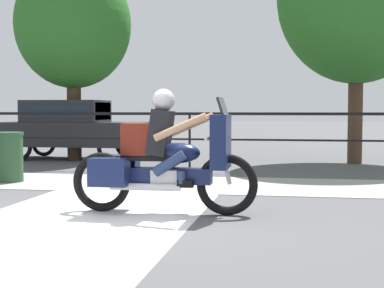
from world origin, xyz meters
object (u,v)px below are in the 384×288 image
motorcycle (163,158)px  parked_car (72,125)px  trash_bin (9,157)px  tree_behind_car (73,25)px

motorcycle → parked_car: size_ratio=0.61×
parked_car → trash_bin: bearing=-79.1°
trash_bin → tree_behind_car: bearing=97.2°
tree_behind_car → trash_bin: bearing=-82.8°
trash_bin → tree_behind_car: size_ratio=0.18×
motorcycle → tree_behind_car: (-4.10, 7.45, 2.82)m
motorcycle → parked_car: motorcycle is taller
trash_bin → motorcycle: bearing=-37.4°
motorcycle → trash_bin: motorcycle is taller
motorcycle → tree_behind_car: size_ratio=0.46×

